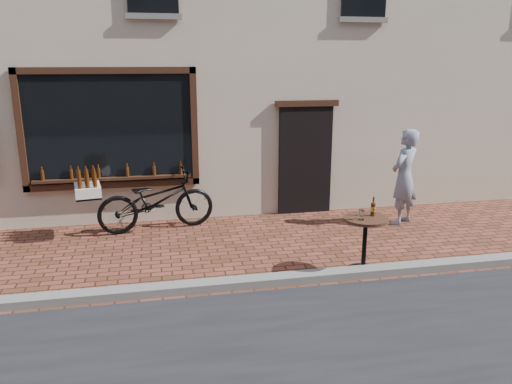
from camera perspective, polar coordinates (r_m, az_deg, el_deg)
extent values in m
plane|color=#4E2A19|center=(6.98, -1.41, -11.45)|extent=(90.00, 90.00, 0.00)
cube|color=slate|center=(7.13, -1.70, -10.32)|extent=(90.00, 0.25, 0.12)
cube|color=black|center=(9.73, -16.33, 6.93)|extent=(3.00, 0.06, 2.00)
cube|color=black|center=(9.63, -16.81, 13.16)|extent=(3.24, 0.10, 0.12)
cube|color=black|center=(9.90, -15.90, 0.83)|extent=(3.24, 0.10, 0.12)
cube|color=black|center=(9.96, -25.36, 6.27)|extent=(0.12, 0.10, 2.24)
cube|color=black|center=(9.70, -7.06, 7.39)|extent=(0.12, 0.10, 2.24)
cube|color=black|center=(9.82, -15.97, 1.50)|extent=(2.90, 0.16, 0.05)
cube|color=black|center=(10.27, 5.63, 3.60)|extent=(1.10, 0.10, 2.20)
cube|color=black|center=(10.08, 5.85, 10.05)|extent=(1.30, 0.10, 0.12)
cylinder|color=#3D1C07|center=(9.98, -23.18, 1.77)|extent=(0.06, 0.06, 0.19)
cylinder|color=#3D1C07|center=(9.89, -20.35, 1.94)|extent=(0.06, 0.06, 0.19)
cylinder|color=#3D1C07|center=(9.82, -17.47, 2.10)|extent=(0.06, 0.06, 0.19)
cylinder|color=#3D1C07|center=(9.78, -14.56, 2.26)|extent=(0.06, 0.06, 0.19)
cylinder|color=#3D1C07|center=(9.76, -11.63, 2.41)|extent=(0.06, 0.06, 0.19)
cylinder|color=#3D1C07|center=(9.77, -8.70, 2.56)|extent=(0.06, 0.06, 0.19)
imported|color=black|center=(9.45, -11.33, -0.97)|extent=(2.24, 1.09, 1.13)
cube|color=black|center=(9.29, -18.63, -0.39)|extent=(0.52, 0.66, 0.04)
cube|color=silver|center=(9.26, -18.68, 0.24)|extent=(0.52, 0.69, 0.18)
cylinder|color=#3D1C07|center=(9.00, -17.93, 1.25)|extent=(0.07, 0.07, 0.24)
cylinder|color=#3D1C07|center=(8.99, -18.73, 1.18)|extent=(0.07, 0.07, 0.24)
cylinder|color=#3D1C07|center=(8.99, -19.52, 1.10)|extent=(0.07, 0.07, 0.24)
cylinder|color=#3D1C07|center=(9.14, -17.99, 1.45)|extent=(0.07, 0.07, 0.24)
cylinder|color=#3D1C07|center=(9.14, -18.77, 1.38)|extent=(0.07, 0.07, 0.24)
cylinder|color=#3D1C07|center=(9.14, -19.55, 1.31)|extent=(0.07, 0.07, 0.24)
cylinder|color=#3D1C07|center=(9.29, -18.04, 1.65)|extent=(0.07, 0.07, 0.24)
cylinder|color=#3D1C07|center=(9.29, -18.81, 1.58)|extent=(0.07, 0.07, 0.24)
cylinder|color=#3D1C07|center=(9.28, -19.58, 1.51)|extent=(0.07, 0.07, 0.24)
cylinder|color=#3D1C07|center=(9.44, -18.09, 1.85)|extent=(0.07, 0.07, 0.24)
cylinder|color=#3D1C07|center=(9.43, -18.85, 1.78)|extent=(0.07, 0.07, 0.24)
cylinder|color=#3D1C07|center=(9.43, -19.61, 1.71)|extent=(0.07, 0.07, 0.24)
cylinder|color=black|center=(7.79, 12.12, -8.75)|extent=(0.49, 0.49, 0.03)
cylinder|color=black|center=(7.64, 12.28, -5.96)|extent=(0.07, 0.07, 0.78)
cylinder|color=#321B10|center=(7.51, 12.45, -3.03)|extent=(0.67, 0.67, 0.04)
cylinder|color=gold|center=(7.58, 13.23, -1.90)|extent=(0.07, 0.07, 0.07)
cylinder|color=white|center=(7.37, 11.94, -2.57)|extent=(0.09, 0.09, 0.14)
imported|color=gray|center=(9.96, 16.59, 1.66)|extent=(0.81, 0.75, 1.85)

